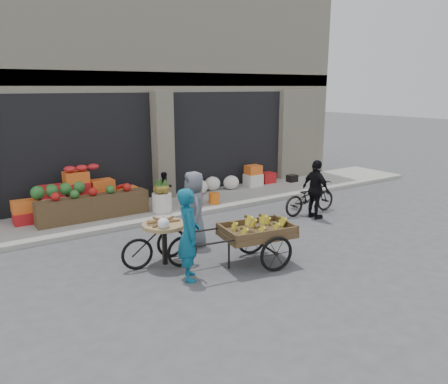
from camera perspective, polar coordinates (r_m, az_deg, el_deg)
ground at (r=9.40m, az=5.94°, el=-7.58°), size 80.00×80.00×0.00m
sidewalk at (r=12.64m, az=-6.00°, el=-1.72°), size 18.00×2.20×0.12m
building at (r=15.78m, az=-13.21°, el=13.21°), size 14.00×6.45×7.00m
fruit_display at (r=11.84m, az=-17.38°, el=-0.27°), size 3.10×1.12×1.24m
pineapple_bin at (r=11.80m, az=-8.11°, el=-1.33°), size 0.52×0.52×0.50m
fire_hydrant at (r=12.23m, az=-3.39°, el=-0.05°), size 0.22×0.22×0.71m
orange_bucket at (r=12.50m, az=-1.28°, el=-0.83°), size 0.32×0.32×0.30m
right_bay_goods at (r=14.40m, az=2.06°, el=1.67°), size 3.35×0.60×0.70m
seated_person at (r=12.44m, az=-7.69°, el=0.48°), size 0.51×0.43×0.93m
banana_cart at (r=8.46m, az=4.03°, el=-4.92°), size 2.43×1.28×0.97m
vendor_woman at (r=7.78m, az=-4.62°, el=-5.55°), size 0.61×0.72×1.68m
tricycle_cart at (r=8.54m, az=-7.85°, el=-5.81°), size 1.45×0.92×0.95m
vendor_grey at (r=9.45m, az=-3.94°, el=-2.17°), size 0.70×0.91×1.64m
bicycle at (r=12.09m, az=11.15°, el=-0.70°), size 1.73×0.64×0.90m
cyclist at (r=11.60m, az=11.91°, el=0.32°), size 0.40×0.92×1.55m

